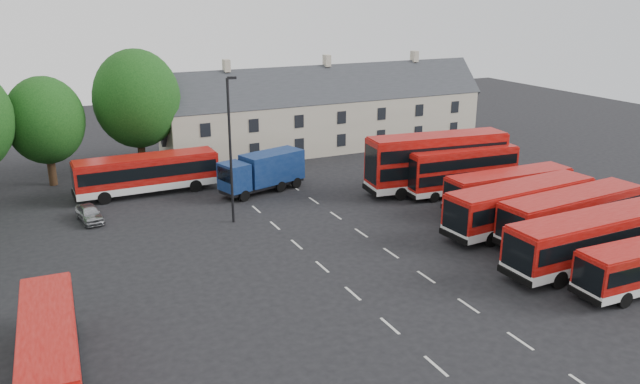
{
  "coord_description": "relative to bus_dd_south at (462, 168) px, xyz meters",
  "views": [
    {
      "loc": [
        -15.41,
        -29.99,
        16.25
      ],
      "look_at": [
        3.51,
        9.68,
        2.2
      ],
      "focal_mm": 35.0,
      "sensor_mm": 36.0,
      "label": 1
    }
  ],
  "objects": [
    {
      "name": "bus_row_b",
      "position": [
        -2.02,
        -15.41,
        -0.22
      ],
      "size": [
        12.14,
        3.03,
        3.42
      ],
      "rotation": [
        0.0,
        0.0,
        0.02
      ],
      "color": "silver",
      "rests_on": "ground"
    },
    {
      "name": "bus_dd_south",
      "position": [
        0.0,
        0.0,
        0.0
      ],
      "size": [
        9.89,
        2.93,
        4.0
      ],
      "rotation": [
        0.0,
        0.0,
        -0.07
      ],
      "color": "silver",
      "rests_on": "ground"
    },
    {
      "name": "box_truck",
      "position": [
        -14.71,
        7.9,
        -0.42
      ],
      "size": [
        7.91,
        4.38,
        3.3
      ],
      "rotation": [
        0.0,
        0.0,
        0.28
      ],
      "color": "black",
      "rests_on": "ground"
    },
    {
      "name": "silver_car",
      "position": [
        -29.01,
        6.57,
        -1.65
      ],
      "size": [
        1.98,
        3.85,
        1.25
      ],
      "primitive_type": "imported",
      "rotation": [
        0.0,
        0.0,
        0.14
      ],
      "color": "#999CA0",
      "rests_on": "ground"
    },
    {
      "name": "lamppost",
      "position": [
        -19.36,
        1.82,
        3.46
      ],
      "size": [
        0.75,
        0.4,
        10.75
      ],
      "rotation": [
        0.0,
        0.0,
        -0.22
      ],
      "color": "black",
      "rests_on": "ground"
    },
    {
      "name": "lane_markings",
      "position": [
        -14.38,
        -8.21,
        -2.27
      ],
      "size": [
        5.15,
        33.8,
        0.01
      ],
      "color": "beige",
      "rests_on": "ground"
    },
    {
      "name": "bus_dd_north",
      "position": [
        -1.38,
        1.63,
        0.55
      ],
      "size": [
        12.37,
        4.19,
        4.97
      ],
      "rotation": [
        0.0,
        0.0,
        -0.12
      ],
      "color": "silver",
      "rests_on": "ground"
    },
    {
      "name": "terrace_houses",
      "position": [
        -2.88,
        19.79,
        1.58
      ],
      "size": [
        35.7,
        7.13,
        10.06
      ],
      "color": "beige",
      "rests_on": "ground"
    },
    {
      "name": "bus_west",
      "position": [
        -32.69,
        -13.89,
        -0.54
      ],
      "size": [
        2.78,
        10.3,
        2.89
      ],
      "rotation": [
        0.0,
        0.0,
        1.53
      ],
      "color": "silver",
      "rests_on": "ground"
    },
    {
      "name": "bus_row_e",
      "position": [
        1.04,
        -4.59,
        -0.46
      ],
      "size": [
        10.77,
        2.66,
        3.03
      ],
      "rotation": [
        0.0,
        0.0,
        -0.02
      ],
      "color": "silver",
      "rests_on": "ground"
    },
    {
      "name": "bus_row_d",
      "position": [
        -1.46,
        -8.59,
        -0.22
      ],
      "size": [
        12.28,
        3.67,
        3.42
      ],
      "rotation": [
        0.0,
        0.0,
        0.07
      ],
      "color": "silver",
      "rests_on": "ground"
    },
    {
      "name": "bus_row_c",
      "position": [
        0.55,
        -11.35,
        -0.29
      ],
      "size": [
        11.87,
        3.57,
        3.31
      ],
      "rotation": [
        0.0,
        0.0,
        0.08
      ],
      "color": "silver",
      "rests_on": "ground"
    },
    {
      "name": "ground",
      "position": [
        -16.88,
        -10.21,
        -2.28
      ],
      "size": [
        140.0,
        140.0,
        0.0
      ],
      "primitive_type": "plane",
      "color": "black",
      "rests_on": "ground"
    },
    {
      "name": "bus_north",
      "position": [
        -23.76,
        11.52,
        -0.29
      ],
      "size": [
        11.74,
        2.89,
        3.31
      ],
      "rotation": [
        0.0,
        0.0,
        0.01
      ],
      "color": "silver",
      "rests_on": "ground"
    }
  ]
}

